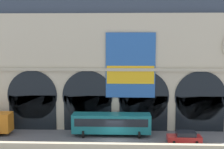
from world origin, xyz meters
The scene contains 5 objects.
ground_plane centered at (0.00, 0.00, 0.00)m, with size 200.00×200.00×0.00m, color slate.
quay_parapet_wall centered at (0.00, -4.45, 0.61)m, with size 90.00×0.70×1.21m, color #BCAD8C.
station_building centered at (0.04, 7.26, 10.65)m, with size 43.06×4.92×22.05m.
bus_center centered at (-0.50, 2.43, 1.78)m, with size 11.00×3.25×3.10m.
car_mideast centered at (9.18, -0.46, 0.80)m, with size 4.40×2.22×1.55m.
Camera 1 is at (1.14, -39.66, 13.45)m, focal length 49.22 mm.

